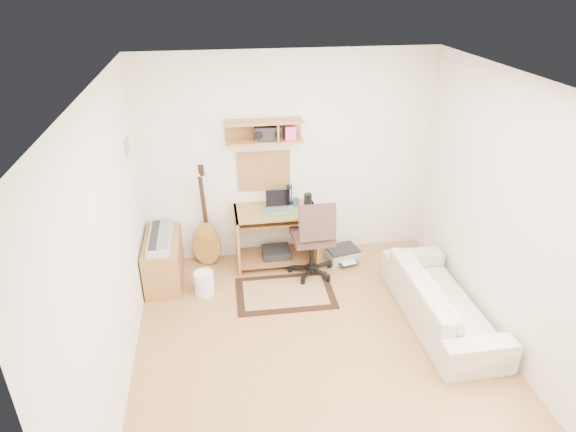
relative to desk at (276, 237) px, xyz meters
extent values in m
cube|color=#AA7947|center=(0.20, -1.73, -0.38)|extent=(3.60, 4.00, 0.01)
cube|color=white|center=(0.20, -1.73, 2.23)|extent=(3.60, 4.00, 0.01)
cube|color=white|center=(0.20, 0.28, 0.93)|extent=(3.60, 0.01, 2.60)
cube|color=white|center=(-1.61, -1.73, 0.93)|extent=(0.01, 4.00, 2.60)
cube|color=white|center=(2.00, -1.73, 0.93)|extent=(0.01, 4.00, 2.60)
cube|color=#A8743B|center=(-0.10, 0.15, 1.32)|extent=(0.90, 0.25, 0.26)
cube|color=tan|center=(-0.10, 0.25, 0.79)|extent=(0.64, 0.03, 0.49)
cube|color=#4C8CBF|center=(-1.59, -0.23, 1.34)|extent=(0.02, 0.20, 0.15)
cylinder|color=black|center=(0.39, -0.05, 0.48)|extent=(0.10, 0.10, 0.21)
cylinder|color=#2E498A|center=(0.27, 0.10, 0.42)|extent=(0.07, 0.07, 0.10)
cube|color=black|center=(-0.06, 0.15, 1.30)|extent=(0.31, 0.14, 0.16)
cube|color=tan|center=(0.01, -0.69, -0.37)|extent=(1.14, 0.78, 0.02)
cube|color=#A8743B|center=(-1.38, -0.18, -0.10)|extent=(0.40, 0.90, 0.55)
cube|color=#B2B5BA|center=(-1.38, -0.18, 0.21)|extent=(0.26, 0.83, 0.07)
cylinder|color=white|center=(-0.91, -0.53, -0.24)|extent=(0.29, 0.29, 0.27)
cube|color=#A5A8AA|center=(0.85, -0.05, -0.29)|extent=(0.46, 0.39, 0.15)
imported|color=beige|center=(1.58, -1.42, -0.02)|extent=(0.53, 1.82, 0.71)
camera|label=1|loc=(-0.70, -5.39, 3.03)|focal=30.91mm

